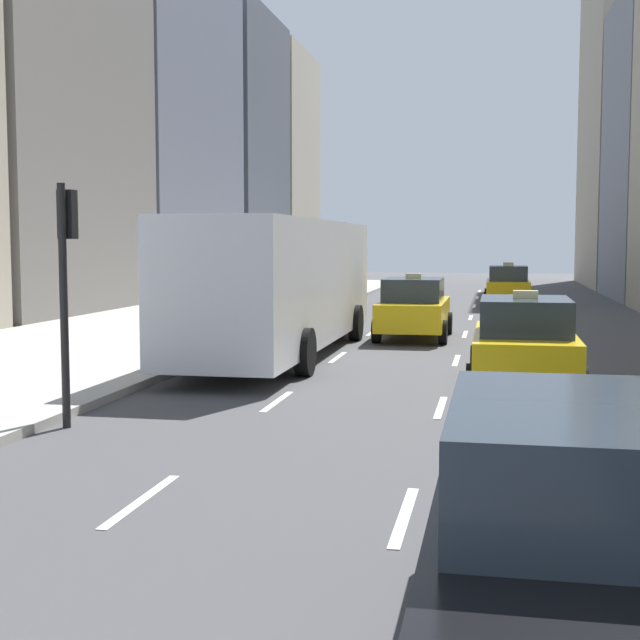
# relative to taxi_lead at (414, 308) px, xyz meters

# --- Properties ---
(sidewalk_left) EXTENTS (8.00, 66.00, 0.15)m
(sidewalk_left) POSITION_rel_taxi_lead_xyz_m (-8.20, 2.45, -0.81)
(sidewalk_left) COLOR #ADAAA3
(sidewalk_left) RESTS_ON ground
(lane_markings) EXTENTS (5.72, 56.00, 0.01)m
(lane_markings) POSITION_rel_taxi_lead_xyz_m (1.40, -1.55, -0.87)
(lane_markings) COLOR white
(lane_markings) RESTS_ON ground
(taxi_lead) EXTENTS (2.02, 4.40, 1.87)m
(taxi_lead) POSITION_rel_taxi_lead_xyz_m (0.00, 0.00, 0.00)
(taxi_lead) COLOR yellow
(taxi_lead) RESTS_ON ground
(taxi_second) EXTENTS (2.02, 4.40, 1.87)m
(taxi_second) POSITION_rel_taxi_lead_xyz_m (2.80, -8.56, 0.00)
(taxi_second) COLOR yellow
(taxi_second) RESTS_ON ground
(taxi_third) EXTENTS (2.02, 4.40, 1.87)m
(taxi_third) POSITION_rel_taxi_lead_xyz_m (2.80, 14.24, 0.00)
(taxi_third) COLOR yellow
(taxi_third) RESTS_ON ground
(sedan_black_near) EXTENTS (2.02, 4.54, 1.81)m
(sedan_black_near) POSITION_rel_taxi_lead_xyz_m (2.80, -19.72, 0.03)
(sedan_black_near) COLOR black
(sedan_black_near) RESTS_ON ground
(city_bus) EXTENTS (2.80, 11.61, 3.25)m
(city_bus) POSITION_rel_taxi_lead_xyz_m (-2.81, -4.35, 0.91)
(city_bus) COLOR silver
(city_bus) RESTS_ON ground
(traffic_light_pole) EXTENTS (0.24, 0.42, 3.60)m
(traffic_light_pole) POSITION_rel_taxi_lead_xyz_m (-3.95, -13.14, 1.53)
(traffic_light_pole) COLOR black
(traffic_light_pole) RESTS_ON ground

